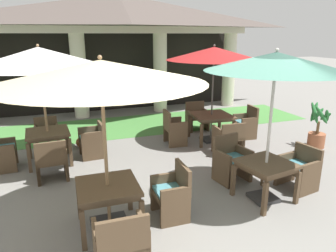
{
  "coord_description": "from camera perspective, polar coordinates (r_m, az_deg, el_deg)",
  "views": [
    {
      "loc": [
        -2.18,
        -3.77,
        2.85
      ],
      "look_at": [
        0.08,
        2.66,
        0.85
      ],
      "focal_mm": 33.44,
      "sensor_mm": 36.0,
      "label": 1
    }
  ],
  "objects": [
    {
      "name": "patio_table_mid_left",
      "position": [
        4.82,
        -10.91,
        -11.53
      ],
      "size": [
        0.9,
        0.9,
        0.73
      ],
      "rotation": [
        0.0,
        0.0,
        -0.01
      ],
      "color": "brown",
      "rests_on": "ground"
    },
    {
      "name": "patio_umbrella_far_back",
      "position": [
        7.28,
        -22.46,
        11.43
      ],
      "size": [
        2.86,
        2.86,
        2.66
      ],
      "color": "#2D2D2D",
      "rests_on": "ground"
    },
    {
      "name": "patio_chair_mid_right_south",
      "position": [
        7.8,
        11.02,
        -2.12
      ],
      "size": [
        0.67,
        0.6,
        0.84
      ],
      "rotation": [
        0.0,
        0.0,
        -0.06
      ],
      "color": "brown",
      "rests_on": "ground"
    },
    {
      "name": "patio_table_near_foreground",
      "position": [
        5.77,
        17.41,
        -7.28
      ],
      "size": [
        0.97,
        0.97,
        0.72
      ],
      "rotation": [
        0.0,
        0.0,
        0.17
      ],
      "color": "brown",
      "rests_on": "ground"
    },
    {
      "name": "patio_table_far_back",
      "position": [
        7.59,
        -21.06,
        -1.61
      ],
      "size": [
        0.97,
        0.97,
        0.76
      ],
      "rotation": [
        0.0,
        0.0,
        0.06
      ],
      "color": "brown",
      "rests_on": "ground"
    },
    {
      "name": "patio_chair_mid_right_east",
      "position": [
        9.2,
        14.03,
        0.46
      ],
      "size": [
        0.53,
        0.6,
        0.9
      ],
      "rotation": [
        0.0,
        0.0,
        1.51
      ],
      "color": "brown",
      "rests_on": "ground"
    },
    {
      "name": "patio_umbrella_mid_right",
      "position": [
        8.39,
        8.39,
        12.82
      ],
      "size": [
        2.5,
        2.5,
        2.61
      ],
      "color": "#2D2D2D",
      "rests_on": "ground"
    },
    {
      "name": "patio_umbrella_mid_left",
      "position": [
        4.3,
        -12.15,
        9.34
      ],
      "size": [
        2.87,
        2.87,
        2.59
      ],
      "color": "#2D2D2D",
      "rests_on": "ground"
    },
    {
      "name": "patio_chair_far_back_west",
      "position": [
        7.72,
        -28.21,
        -4.2
      ],
      "size": [
        0.58,
        0.65,
        0.83
      ],
      "rotation": [
        0.0,
        0.0,
        -1.51
      ],
      "color": "brown",
      "rests_on": "ground"
    },
    {
      "name": "background_pavilion",
      "position": [
        11.6,
        -8.96,
        17.91
      ],
      "size": [
        10.03,
        2.82,
        4.18
      ],
      "color": "beige",
      "rests_on": "ground"
    },
    {
      "name": "patio_chair_far_back_east",
      "position": [
        7.74,
        -13.59,
        -2.52
      ],
      "size": [
        0.57,
        0.6,
        0.82
      ],
      "rotation": [
        0.0,
        0.0,
        -4.65
      ],
      "color": "brown",
      "rests_on": "ground"
    },
    {
      "name": "patio_table_mid_right",
      "position": [
        8.66,
        7.93,
        1.51
      ],
      "size": [
        1.09,
        1.09,
        0.75
      ],
      "rotation": [
        0.0,
        0.0,
        -0.06
      ],
      "color": "brown",
      "rests_on": "ground"
    },
    {
      "name": "potted_palm_right_edge",
      "position": [
        9.03,
        25.55,
        -1.03
      ],
      "size": [
        0.57,
        0.55,
        1.2
      ],
      "color": "#995638",
      "rests_on": "ground"
    },
    {
      "name": "patio_chair_far_back_north",
      "position": [
        8.61,
        -21.17,
        -1.42
      ],
      "size": [
        0.62,
        0.6,
        0.8
      ],
      "rotation": [
        0.0,
        0.0,
        -3.08
      ],
      "color": "brown",
      "rests_on": "ground"
    },
    {
      "name": "terracotta_urn",
      "position": [
        8.48,
        -15.28,
        -2.84
      ],
      "size": [
        0.35,
        0.35,
        0.37
      ],
      "color": "#9E5633",
      "rests_on": "ground"
    },
    {
      "name": "patio_chair_near_foreground_north",
      "position": [
        6.44,
        11.47,
        -6.17
      ],
      "size": [
        0.7,
        0.64,
        0.91
      ],
      "rotation": [
        0.0,
        0.0,
        -2.97
      ],
      "color": "brown",
      "rests_on": "ground"
    },
    {
      "name": "ground_plane",
      "position": [
        5.21,
        9.32,
        -17.09
      ],
      "size": [
        60.0,
        60.0,
        0.0
      ],
      "primitive_type": "plane",
      "color": "gray"
    },
    {
      "name": "lawn_strip",
      "position": [
        10.26,
        -6.32,
        0.15
      ],
      "size": [
        11.83,
        2.48,
        0.01
      ],
      "primitive_type": "cube",
      "color": "#47843D",
      "rests_on": "ground"
    },
    {
      "name": "patio_chair_mid_left_south",
      "position": [
        4.07,
        -8.52,
        -20.48
      ],
      "size": [
        0.64,
        0.52,
        0.89
      ],
      "rotation": [
        0.0,
        0.0,
        -0.01
      ],
      "color": "brown",
      "rests_on": "ground"
    },
    {
      "name": "patio_umbrella_near_foreground",
      "position": [
        5.34,
        19.07,
        10.79
      ],
      "size": [
        2.29,
        2.29,
        2.65
      ],
      "color": "#2D2D2D",
      "rests_on": "ground"
    },
    {
      "name": "patio_chair_mid_left_east",
      "position": [
        5.13,
        0.76,
        -12.18
      ],
      "size": [
        0.5,
        0.61,
        0.88
      ],
      "rotation": [
        0.0,
        0.0,
        1.56
      ],
      "color": "brown",
      "rests_on": "ground"
    },
    {
      "name": "patio_chair_mid_right_west",
      "position": [
        8.35,
        1.08,
        -0.49
      ],
      "size": [
        0.55,
        0.62,
        0.93
      ],
      "rotation": [
        0.0,
        0.0,
        -1.63
      ],
      "color": "brown",
      "rests_on": "ground"
    },
    {
      "name": "patio_chair_near_foreground_east",
      "position": [
        6.5,
        22.77,
        -7.21
      ],
      "size": [
        0.65,
        0.7,
        0.82
      ],
      "rotation": [
        0.0,
        0.0,
        -4.54
      ],
      "color": "brown",
      "rests_on": "ground"
    },
    {
      "name": "patio_chair_mid_right_north",
      "position": [
        9.68,
        5.31,
        1.64
      ],
      "size": [
        0.65,
        0.58,
        0.85
      ],
      "rotation": [
        0.0,
        0.0,
        -3.2
      ],
      "color": "brown",
      "rests_on": "ground"
    },
    {
      "name": "patio_chair_far_back_south",
      "position": [
        6.73,
        -20.47,
        -5.95
      ],
      "size": [
        0.63,
        0.56,
        0.88
      ],
      "rotation": [
        0.0,
        0.0,
        0.06
      ],
      "color": "brown",
      "rests_on": "ground"
    }
  ]
}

